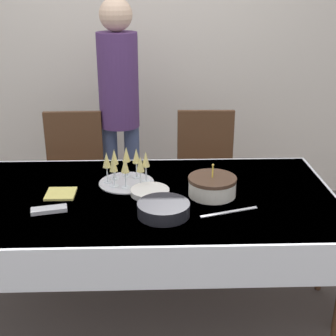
{
  "coord_description": "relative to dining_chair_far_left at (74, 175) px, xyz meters",
  "views": [
    {
      "loc": [
        0.1,
        -2.21,
        1.78
      ],
      "look_at": [
        0.17,
        0.07,
        0.87
      ],
      "focal_mm": 50.0,
      "sensor_mm": 36.0,
      "label": 1
    }
  ],
  "objects": [
    {
      "name": "birthday_cake",
      "position": [
        0.86,
        -0.85,
        0.28
      ],
      "size": [
        0.25,
        0.25,
        0.17
      ],
      "color": "silver",
      "rests_on": "dining_table"
    },
    {
      "name": "ground_plane",
      "position": [
        0.46,
        -0.84,
        -0.52
      ],
      "size": [
        12.0,
        12.0,
        0.0
      ],
      "primitive_type": "plane",
      "color": "#564C47"
    },
    {
      "name": "dining_chair_far_left",
      "position": [
        0.0,
        0.0,
        0.0
      ],
      "size": [
        0.43,
        0.43,
        0.95
      ],
      "color": "#51331E",
      "rests_on": "ground_plane"
    },
    {
      "name": "fork_pile",
      "position": [
        0.05,
        -1.02,
        0.24
      ],
      "size": [
        0.18,
        0.1,
        0.02
      ],
      "color": "silver",
      "rests_on": "dining_table"
    },
    {
      "name": "person_standing",
      "position": [
        0.32,
        0.19,
        0.51
      ],
      "size": [
        0.28,
        0.28,
        1.69
      ],
      "color": "#3F4C72",
      "rests_on": "ground_plane"
    },
    {
      "name": "wall_back",
      "position": [
        0.46,
        0.83,
        0.83
      ],
      "size": [
        8.0,
        0.05,
        2.7
      ],
      "color": "silver",
      "rests_on": "ground_plane"
    },
    {
      "name": "dining_chair_far_right",
      "position": [
        0.93,
        -0.0,
        0.0
      ],
      "size": [
        0.43,
        0.43,
        0.95
      ],
      "color": "#51331E",
      "rests_on": "ground_plane"
    },
    {
      "name": "champagne_tray",
      "position": [
        0.41,
        -0.68,
        0.33
      ],
      "size": [
        0.3,
        0.3,
        0.18
      ],
      "color": "silver",
      "rests_on": "dining_table"
    },
    {
      "name": "plate_stack_dessert",
      "position": [
        0.54,
        -0.83,
        0.25
      ],
      "size": [
        0.2,
        0.2,
        0.03
      ],
      "color": "silver",
      "rests_on": "dining_table"
    },
    {
      "name": "napkin_pile",
      "position": [
        0.07,
        -0.83,
        0.24
      ],
      "size": [
        0.15,
        0.15,
        0.01
      ],
      "color": "#E0D166",
      "rests_on": "dining_table"
    },
    {
      "name": "cake_knife",
      "position": [
        0.92,
        -1.05,
        0.23
      ],
      "size": [
        0.29,
        0.11,
        0.0
      ],
      "color": "silver",
      "rests_on": "dining_table"
    },
    {
      "name": "plate_stack_main",
      "position": [
        0.6,
        -1.07,
        0.26
      ],
      "size": [
        0.25,
        0.25,
        0.06
      ],
      "color": "black",
      "rests_on": "dining_table"
    },
    {
      "name": "dining_table",
      "position": [
        0.46,
        -0.84,
        0.13
      ],
      "size": [
        2.08,
        1.04,
        0.75
      ],
      "color": "white",
      "rests_on": "ground_plane"
    }
  ]
}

